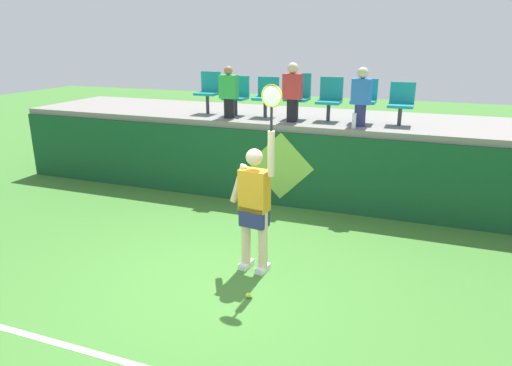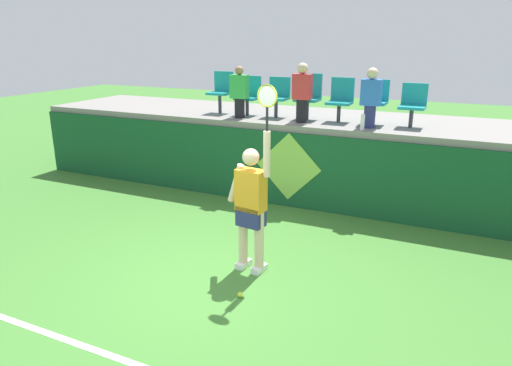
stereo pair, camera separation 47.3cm
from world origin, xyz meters
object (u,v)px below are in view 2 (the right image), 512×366
water_bottle (363,122)px  stadium_chair_0 (221,90)px  spectator_0 (371,97)px  spectator_2 (302,92)px  stadium_chair_1 (249,94)px  stadium_chair_5 (375,99)px  stadium_chair_2 (278,95)px  tennis_player (251,204)px  stadium_chair_3 (309,95)px  stadium_chair_6 (413,103)px  spectator_1 (239,92)px  tennis_ball (240,295)px  stadium_chair_4 (341,98)px

water_bottle → stadium_chair_0: stadium_chair_0 is taller
spectator_0 → spectator_2: spectator_2 is taller
water_bottle → stadium_chair_1: 2.60m
stadium_chair_5 → spectator_0: spectator_0 is taller
stadium_chair_2 → spectator_2: bearing=-31.2°
stadium_chair_0 → tennis_player: bearing=-55.8°
stadium_chair_3 → stadium_chair_5: stadium_chair_3 is taller
water_bottle → spectator_0: 0.49m
stadium_chair_2 → spectator_0: size_ratio=0.75×
stadium_chair_6 → stadium_chair_0: bearing=180.0°
spectator_0 → spectator_2: 1.27m
stadium_chair_5 → spectator_1: bearing=-170.8°
stadium_chair_6 → spectator_0: spectator_0 is taller
tennis_player → tennis_ball: 1.19m
spectator_2 → spectator_0: bearing=-0.2°
tennis_player → spectator_2: bearing=97.5°
stadium_chair_0 → spectator_0: bearing=-7.1°
stadium_chair_1 → stadium_chair_6: 3.21m
stadium_chair_1 → spectator_1: size_ratio=0.78×
tennis_ball → stadium_chair_3: 4.62m
stadium_chair_1 → stadium_chair_4: bearing=0.1°
tennis_ball → stadium_chair_1: (-1.87, 4.13, 1.92)m
tennis_player → water_bottle: size_ratio=9.31×
tennis_player → stadium_chair_4: bearing=86.2°
stadium_chair_2 → stadium_chair_6: 2.58m
tennis_player → stadium_chair_3: bearing=96.6°
stadium_chair_5 → spectator_0: size_ratio=0.77×
water_bottle → spectator_1: size_ratio=0.27×
spectator_1 → stadium_chair_3: bearing=18.2°
spectator_0 → stadium_chair_2: bearing=168.3°
tennis_ball → stadium_chair_1: 4.92m
tennis_ball → spectator_2: size_ratio=0.06×
spectator_1 → stadium_chair_2: bearing=33.0°
tennis_ball → spectator_0: size_ratio=0.06×
spectator_0 → spectator_1: size_ratio=1.03×
stadium_chair_1 → stadium_chair_3: bearing=0.2°
stadium_chair_6 → spectator_1: (-3.21, -0.41, 0.09)m
spectator_2 → tennis_player: bearing=-82.5°
water_bottle → stadium_chair_4: (-0.58, 0.67, 0.30)m
stadium_chair_2 → stadium_chair_6: bearing=-0.0°
tennis_player → tennis_ball: (0.19, -0.72, -0.93)m
spectator_1 → tennis_player: bearing=-60.7°
stadium_chair_3 → spectator_2: bearing=-90.0°
stadium_chair_4 → stadium_chair_6: size_ratio=1.07×
spectator_0 → stadium_chair_0: bearing=172.9°
stadium_chair_1 → spectator_1: bearing=-90.0°
tennis_ball → stadium_chair_0: 5.22m
tennis_player → water_bottle: (0.81, 2.75, 0.70)m
tennis_player → stadium_chair_6: size_ratio=3.33×
stadium_chair_1 → stadium_chair_3: (1.28, 0.00, 0.05)m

